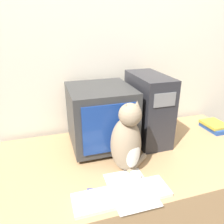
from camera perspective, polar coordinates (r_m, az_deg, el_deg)
The scene contains 9 objects.
wall_back at distance 1.68m, azimuth 0.19°, elevation 13.50°, with size 7.00×0.05×2.50m.
desk at distance 1.66m, azimuth 5.61°, elevation -21.39°, with size 1.71×0.85×0.73m.
crt_monitor at distance 1.44m, azimuth -2.98°, elevation -1.07°, with size 0.40×0.43×0.41m.
computer_tower at distance 1.53m, azimuth 9.37°, elevation 1.02°, with size 0.20×0.42×0.47m.
keyboard at distance 1.13m, azimuth 2.61°, elevation -20.78°, with size 0.48×0.15×0.02m.
cat at distance 1.20m, azimuth 3.98°, elevation -7.68°, with size 0.27×0.24×0.41m.
book_stack at distance 1.90m, azimuth 25.05°, elevation -3.33°, with size 0.16×0.20×0.05m.
pen at distance 1.17m, azimuth -3.02°, elevation -19.44°, with size 0.13×0.04×0.01m.
paper_sheet at distance 1.17m, azimuth 4.83°, elevation -19.41°, with size 0.21×0.30×0.00m.
Camera 1 is at (-0.50, -0.67, 1.51)m, focal length 35.00 mm.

